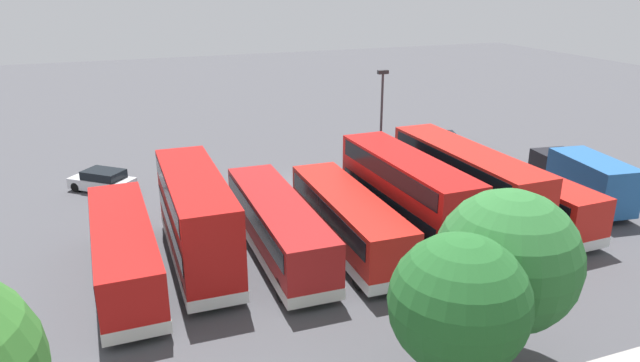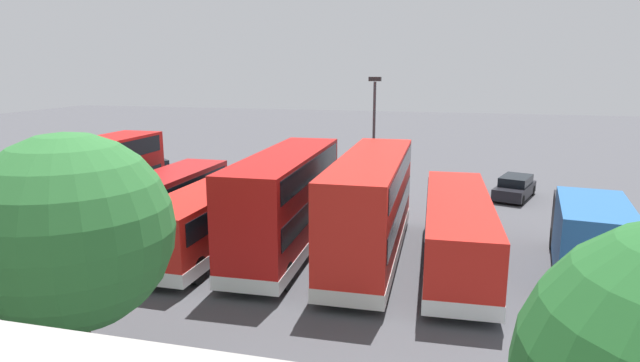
{
  "view_description": "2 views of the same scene",
  "coord_description": "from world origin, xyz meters",
  "px_view_note": "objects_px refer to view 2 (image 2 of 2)",
  "views": [
    {
      "loc": [
        10.9,
        35.15,
        13.39
      ],
      "look_at": [
        -1.35,
        2.79,
        1.15
      ],
      "focal_mm": 32.56,
      "sensor_mm": 36.0,
      "label": 1
    },
    {
      "loc": [
        -10.52,
        31.41,
        8.2
      ],
      "look_at": [
        -2.82,
        1.19,
        1.46
      ],
      "focal_mm": 29.42,
      "sensor_mm": 36.0,
      "label": 2
    }
  ],
  "objects_px": {
    "bus_double_decker_second": "(371,204)",
    "car_small_green": "(153,168)",
    "car_hatchback_silver": "(515,188)",
    "lamp_post_tall": "(374,133)",
    "box_truck_blue": "(590,235)",
    "bus_double_decker_third": "(286,200)",
    "bus_single_deck_near_end": "(457,229)",
    "bus_double_decker_sixth": "(89,183)",
    "bus_single_deck_seventh": "(24,198)",
    "bus_single_deck_fourth": "(217,214)",
    "bus_single_deck_fifth": "(154,206)"
  },
  "relations": [
    {
      "from": "bus_single_deck_seventh",
      "to": "car_small_green",
      "type": "height_order",
      "value": "bus_single_deck_seventh"
    },
    {
      "from": "bus_single_deck_fifth",
      "to": "bus_single_deck_seventh",
      "type": "distance_m",
      "value": 7.39
    },
    {
      "from": "car_small_green",
      "to": "bus_single_deck_near_end",
      "type": "bearing_deg",
      "value": 149.5
    },
    {
      "from": "bus_double_decker_third",
      "to": "bus_double_decker_sixth",
      "type": "bearing_deg",
      "value": -5.02
    },
    {
      "from": "bus_single_deck_near_end",
      "to": "bus_double_decker_third",
      "type": "relative_size",
      "value": 1.07
    },
    {
      "from": "bus_double_decker_third",
      "to": "car_hatchback_silver",
      "type": "distance_m",
      "value": 17.38
    },
    {
      "from": "lamp_post_tall",
      "to": "box_truck_blue",
      "type": "bearing_deg",
      "value": 141.43
    },
    {
      "from": "bus_single_deck_near_end",
      "to": "bus_single_deck_seventh",
      "type": "xyz_separation_m",
      "value": [
        21.75,
        -0.04,
        -0.0
      ]
    },
    {
      "from": "bus_double_decker_second",
      "to": "bus_double_decker_sixth",
      "type": "distance_m",
      "value": 14.65
    },
    {
      "from": "bus_single_deck_fourth",
      "to": "bus_single_deck_near_end",
      "type": "bearing_deg",
      "value": -178.33
    },
    {
      "from": "bus_single_deck_near_end",
      "to": "bus_double_decker_sixth",
      "type": "distance_m",
      "value": 18.31
    },
    {
      "from": "bus_single_deck_fifth",
      "to": "bus_single_deck_seventh",
      "type": "xyz_separation_m",
      "value": [
        7.39,
        0.2,
        -0.0
      ]
    },
    {
      "from": "bus_double_decker_third",
      "to": "bus_single_deck_fourth",
      "type": "distance_m",
      "value": 3.44
    },
    {
      "from": "box_truck_blue",
      "to": "car_small_green",
      "type": "distance_m",
      "value": 30.5
    },
    {
      "from": "bus_double_decker_second",
      "to": "bus_single_deck_seventh",
      "type": "relative_size",
      "value": 1.04
    },
    {
      "from": "bus_double_decker_third",
      "to": "box_truck_blue",
      "type": "bearing_deg",
      "value": -177.96
    },
    {
      "from": "car_hatchback_silver",
      "to": "lamp_post_tall",
      "type": "xyz_separation_m",
      "value": [
        8.43,
        4.98,
        3.83
      ]
    },
    {
      "from": "bus_single_deck_seventh",
      "to": "lamp_post_tall",
      "type": "distance_m",
      "value": 19.0
    },
    {
      "from": "bus_double_decker_third",
      "to": "bus_single_deck_fifth",
      "type": "height_order",
      "value": "bus_double_decker_third"
    },
    {
      "from": "box_truck_blue",
      "to": "bus_single_deck_fourth",
      "type": "bearing_deg",
      "value": 1.9
    },
    {
      "from": "bus_single_deck_fourth",
      "to": "bus_single_deck_fifth",
      "type": "bearing_deg",
      "value": -8.73
    },
    {
      "from": "bus_double_decker_second",
      "to": "bus_double_decker_third",
      "type": "bearing_deg",
      "value": 3.2
    },
    {
      "from": "car_small_green",
      "to": "bus_single_deck_fourth",
      "type": "bearing_deg",
      "value": 130.83
    },
    {
      "from": "lamp_post_tall",
      "to": "bus_single_deck_near_end",
      "type": "bearing_deg",
      "value": 120.63
    },
    {
      "from": "bus_double_decker_second",
      "to": "bus_single_deck_fourth",
      "type": "distance_m",
      "value": 7.16
    },
    {
      "from": "bus_double_decker_second",
      "to": "car_small_green",
      "type": "bearing_deg",
      "value": -35.17
    },
    {
      "from": "bus_single_deck_fourth",
      "to": "bus_single_deck_seventh",
      "type": "bearing_deg",
      "value": -1.83
    },
    {
      "from": "bus_single_deck_near_end",
      "to": "car_small_green",
      "type": "xyz_separation_m",
      "value": [
        22.47,
        -13.24,
        -0.92
      ]
    },
    {
      "from": "bus_single_deck_seventh",
      "to": "bus_single_deck_fourth",
      "type": "bearing_deg",
      "value": 178.17
    },
    {
      "from": "bus_single_deck_fifth",
      "to": "car_small_green",
      "type": "bearing_deg",
      "value": -58.04
    },
    {
      "from": "bus_double_decker_third",
      "to": "bus_single_deck_fourth",
      "type": "bearing_deg",
      "value": 1.37
    },
    {
      "from": "bus_double_decker_second",
      "to": "car_hatchback_silver",
      "type": "xyz_separation_m",
      "value": [
        -7.29,
        -13.09,
        -1.75
      ]
    },
    {
      "from": "bus_single_deck_fifth",
      "to": "bus_double_decker_sixth",
      "type": "relative_size",
      "value": 1.14
    },
    {
      "from": "bus_double_decker_third",
      "to": "bus_double_decker_sixth",
      "type": "xyz_separation_m",
      "value": [
        10.86,
        -0.95,
        -0.0
      ]
    },
    {
      "from": "bus_single_deck_fifth",
      "to": "bus_single_deck_seventh",
      "type": "bearing_deg",
      "value": 1.56
    },
    {
      "from": "car_hatchback_silver",
      "to": "bus_double_decker_third",
      "type": "bearing_deg",
      "value": 50.25
    },
    {
      "from": "bus_single_deck_near_end",
      "to": "car_hatchback_silver",
      "type": "relative_size",
      "value": 2.46
    },
    {
      "from": "car_small_green",
      "to": "bus_single_deck_fifth",
      "type": "bearing_deg",
      "value": 121.96
    },
    {
      "from": "bus_single_deck_near_end",
      "to": "car_small_green",
      "type": "bearing_deg",
      "value": -30.5
    },
    {
      "from": "bus_single_deck_fourth",
      "to": "box_truck_blue",
      "type": "height_order",
      "value": "box_truck_blue"
    },
    {
      "from": "box_truck_blue",
      "to": "lamp_post_tall",
      "type": "relative_size",
      "value": 1.01
    },
    {
      "from": "bus_single_deck_near_end",
      "to": "lamp_post_tall",
      "type": "relative_size",
      "value": 1.49
    },
    {
      "from": "bus_single_deck_near_end",
      "to": "bus_single_deck_fourth",
      "type": "relative_size",
      "value": 1.04
    },
    {
      "from": "bus_double_decker_sixth",
      "to": "bus_single_deck_seventh",
      "type": "height_order",
      "value": "bus_double_decker_sixth"
    },
    {
      "from": "bus_single_deck_seventh",
      "to": "bus_double_decker_second",
      "type": "bearing_deg",
      "value": 179.81
    },
    {
      "from": "bus_double_decker_third",
      "to": "car_small_green",
      "type": "height_order",
      "value": "bus_double_decker_third"
    },
    {
      "from": "bus_double_decker_second",
      "to": "lamp_post_tall",
      "type": "bearing_deg",
      "value": -82.02
    },
    {
      "from": "bus_single_deck_seventh",
      "to": "car_small_green",
      "type": "bearing_deg",
      "value": -86.88
    },
    {
      "from": "bus_single_deck_near_end",
      "to": "bus_single_deck_fifth",
      "type": "xyz_separation_m",
      "value": [
        14.36,
        -0.24,
        0.0
      ]
    },
    {
      "from": "bus_double_decker_second",
      "to": "lamp_post_tall",
      "type": "height_order",
      "value": "lamp_post_tall"
    }
  ]
}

